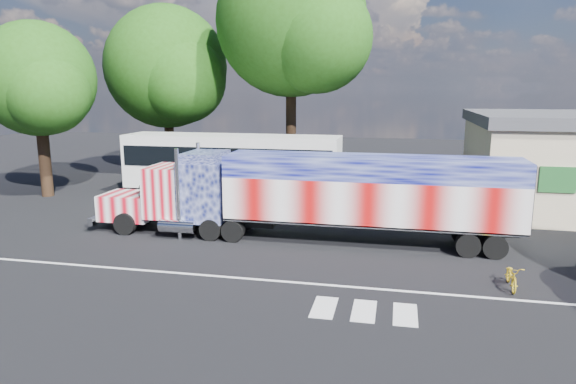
% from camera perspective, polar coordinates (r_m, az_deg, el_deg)
% --- Properties ---
extents(ground, '(100.00, 100.00, 0.00)m').
position_cam_1_polar(ground, '(20.84, -1.75, -6.74)').
color(ground, black).
extents(lane_markings, '(30.00, 2.67, 0.01)m').
position_cam_1_polar(lane_markings, '(17.04, 0.84, -10.98)').
color(lane_markings, silver).
rests_on(lane_markings, ground).
extents(semi_truck, '(18.80, 2.97, 4.01)m').
position_cam_1_polar(semi_truck, '(22.06, 3.03, -0.18)').
color(semi_truck, black).
rests_on(semi_truck, ground).
extents(coach_bus, '(12.97, 3.02, 3.77)m').
position_cam_1_polar(coach_bus, '(30.97, -6.27, 2.94)').
color(coach_bus, silver).
rests_on(coach_bus, ground).
extents(woman, '(0.68, 0.57, 1.60)m').
position_cam_1_polar(woman, '(24.76, -18.05, -2.44)').
color(woman, slate).
rests_on(woman, ground).
extents(bicycle, '(0.59, 1.59, 0.83)m').
position_cam_1_polar(bicycle, '(18.70, 23.62, -8.56)').
color(bicycle, gold).
rests_on(bicycle, ground).
extents(tree_n_mid, '(10.44, 9.95, 15.83)m').
position_cam_1_polar(tree_n_mid, '(35.52, 0.61, 18.39)').
color(tree_n_mid, black).
rests_on(tree_n_mid, ground).
extents(tree_w_a, '(7.04, 6.70, 10.39)m').
position_cam_1_polar(tree_w_a, '(34.17, -25.99, 11.12)').
color(tree_w_a, black).
rests_on(tree_w_a, ground).
extents(tree_nw_a, '(9.49, 9.03, 12.57)m').
position_cam_1_polar(tree_nw_a, '(40.28, -13.21, 13.30)').
color(tree_nw_a, black).
rests_on(tree_nw_a, ground).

